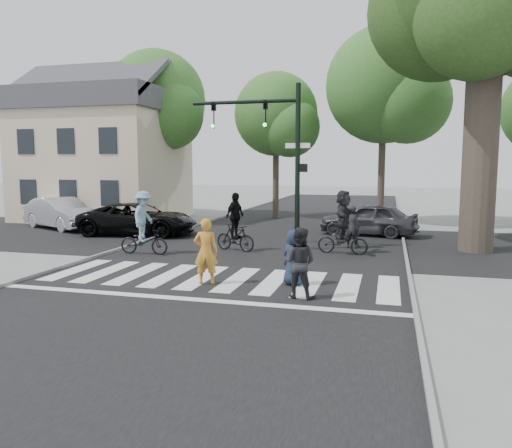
% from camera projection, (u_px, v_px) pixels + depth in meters
% --- Properties ---
extents(ground, '(120.00, 120.00, 0.00)m').
position_uv_depth(ground, '(207.00, 287.00, 12.75)').
color(ground, gray).
rests_on(ground, ground).
extents(road_stem, '(10.00, 70.00, 0.01)m').
position_uv_depth(road_stem, '(257.00, 254.00, 17.55)').
color(road_stem, black).
rests_on(road_stem, ground).
extents(road_cross, '(70.00, 10.00, 0.01)m').
position_uv_depth(road_cross, '(276.00, 241.00, 20.43)').
color(road_cross, black).
rests_on(road_cross, ground).
extents(curb_left, '(0.10, 70.00, 0.10)m').
position_uv_depth(curb_left, '(128.00, 246.00, 18.84)').
color(curb_left, gray).
rests_on(curb_left, ground).
extents(curb_right, '(0.10, 70.00, 0.10)m').
position_uv_depth(curb_right, '(407.00, 259.00, 16.24)').
color(curb_right, gray).
rests_on(curb_right, ground).
extents(crosswalk, '(10.00, 3.85, 0.01)m').
position_uv_depth(crosswalk, '(216.00, 281.00, 13.39)').
color(crosswalk, silver).
rests_on(crosswalk, ground).
extents(traffic_signal, '(4.45, 0.29, 6.00)m').
position_uv_depth(traffic_signal, '(275.00, 143.00, 18.14)').
color(traffic_signal, black).
rests_on(traffic_signal, ground).
extents(bg_tree_0, '(5.46, 5.20, 8.97)m').
position_uv_depth(bg_tree_0, '(89.00, 115.00, 30.90)').
color(bg_tree_0, brown).
rests_on(bg_tree_0, ground).
extents(bg_tree_1, '(6.09, 5.80, 9.80)m').
position_uv_depth(bg_tree_1, '(159.00, 104.00, 29.05)').
color(bg_tree_1, brown).
rests_on(bg_tree_1, ground).
extents(bg_tree_2, '(5.04, 4.80, 8.40)m').
position_uv_depth(bg_tree_2, '(280.00, 118.00, 28.46)').
color(bg_tree_2, brown).
rests_on(bg_tree_2, ground).
extents(bg_tree_3, '(6.30, 6.00, 10.20)m').
position_uv_depth(bg_tree_3, '(390.00, 89.00, 25.47)').
color(bg_tree_3, brown).
rests_on(bg_tree_3, ground).
extents(house, '(8.40, 8.10, 8.82)m').
position_uv_depth(house, '(104.00, 153.00, 28.67)').
color(house, beige).
rests_on(house, ground).
extents(pedestrian_woman, '(0.71, 0.54, 1.74)m').
position_uv_depth(pedestrian_woman, '(206.00, 251.00, 12.98)').
color(pedestrian_woman, orange).
rests_on(pedestrian_woman, ground).
extents(pedestrian_child, '(0.84, 0.70, 1.46)m').
position_uv_depth(pedestrian_child, '(294.00, 257.00, 12.90)').
color(pedestrian_child, '#19263A').
rests_on(pedestrian_child, ground).
extents(pedestrian_adult, '(0.89, 0.73, 1.67)m').
position_uv_depth(pedestrian_adult, '(299.00, 263.00, 11.65)').
color(pedestrian_adult, '#222325').
rests_on(pedestrian_adult, ground).
extents(cyclist_left, '(1.77, 1.16, 2.22)m').
position_uv_depth(cyclist_left, '(144.00, 227.00, 17.32)').
color(cyclist_left, black).
rests_on(cyclist_left, ground).
extents(cyclist_mid, '(1.69, 1.07, 2.12)m').
position_uv_depth(cyclist_mid, '(235.00, 227.00, 18.02)').
color(cyclist_mid, black).
rests_on(cyclist_mid, ground).
extents(cyclist_right, '(1.83, 1.70, 2.24)m').
position_uv_depth(cyclist_right, '(343.00, 226.00, 17.37)').
color(cyclist_right, black).
rests_on(cyclist_right, ground).
extents(car_suv, '(5.36, 2.85, 1.43)m').
position_uv_depth(car_suv, '(138.00, 219.00, 22.10)').
color(car_suv, black).
rests_on(car_suv, ground).
extents(car_silver, '(4.90, 3.43, 1.53)m').
position_uv_depth(car_silver, '(61.00, 213.00, 24.27)').
color(car_silver, silver).
rests_on(car_silver, ground).
extents(car_grey, '(4.47, 2.45, 1.44)m').
position_uv_depth(car_grey, '(369.00, 219.00, 22.04)').
color(car_grey, '#35353A').
rests_on(car_grey, ground).
extents(bystander_dark, '(0.63, 0.45, 1.62)m').
position_uv_depth(bystander_dark, '(352.00, 227.00, 18.54)').
color(bystander_dark, '#222325').
rests_on(bystander_dark, ground).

